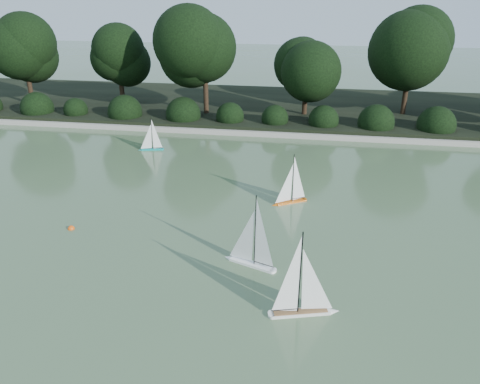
# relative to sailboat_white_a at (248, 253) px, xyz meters

# --- Properties ---
(ground) EXTENTS (80.00, 80.00, 0.00)m
(ground) POSITION_rel_sailboat_white_a_xyz_m (-0.35, -0.20, -0.25)
(ground) COLOR #394F2F
(ground) RESTS_ON ground
(pond_coping) EXTENTS (40.00, 0.35, 0.18)m
(pond_coping) POSITION_rel_sailboat_white_a_xyz_m (-0.35, 8.80, -0.16)
(pond_coping) COLOR gray
(pond_coping) RESTS_ON ground
(far_bank) EXTENTS (40.00, 8.00, 0.30)m
(far_bank) POSITION_rel_sailboat_white_a_xyz_m (-0.35, 12.80, -0.10)
(far_bank) COLOR black
(far_bank) RESTS_ON ground
(tree_line) EXTENTS (26.31, 3.93, 4.39)m
(tree_line) POSITION_rel_sailboat_white_a_xyz_m (0.88, 11.23, 2.39)
(tree_line) COLOR black
(tree_line) RESTS_ON ground
(shrub_hedge) EXTENTS (29.10, 1.10, 1.10)m
(shrub_hedge) POSITION_rel_sailboat_white_a_xyz_m (-0.35, 9.70, 0.20)
(shrub_hedge) COLOR black
(shrub_hedge) RESTS_ON ground
(sailboat_white_a) EXTENTS (1.14, 0.57, 1.60)m
(sailboat_white_a) POSITION_rel_sailboat_white_a_xyz_m (0.00, 0.00, 0.00)
(sailboat_white_a) COLOR white
(sailboat_white_a) RESTS_ON ground
(sailboat_white_b) EXTENTS (1.23, 0.52, 1.69)m
(sailboat_white_b) POSITION_rel_sailboat_white_a_xyz_m (1.19, -1.36, 0.01)
(sailboat_white_b) COLOR white
(sailboat_white_b) RESTS_ON ground
(sailboat_orange) EXTENTS (0.92, 0.63, 1.37)m
(sailboat_orange) POSITION_rel_sailboat_white_a_xyz_m (0.58, 3.02, -0.04)
(sailboat_orange) COLOR #D65D0F
(sailboat_orange) RESTS_ON ground
(sailboat_teal) EXTENTS (0.87, 0.33, 1.19)m
(sailboat_teal) POSITION_rel_sailboat_white_a_xyz_m (-4.34, 6.53, -0.06)
(sailboat_teal) COLOR #0D9895
(sailboat_teal) RESTS_ON ground
(race_buoy) EXTENTS (0.16, 0.16, 0.16)m
(race_buoy) POSITION_rel_sailboat_white_a_xyz_m (-4.20, 0.80, -0.25)
(race_buoy) COLOR #ED510C
(race_buoy) RESTS_ON ground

